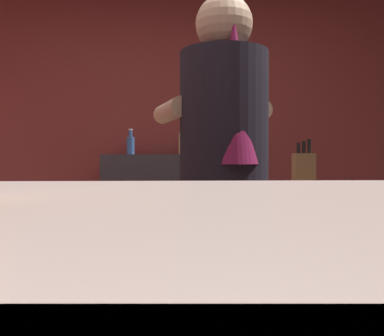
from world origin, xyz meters
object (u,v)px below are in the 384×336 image
Objects in this scene: knife_block at (304,172)px; chefs_knife at (270,193)px; mixing_bowl at (126,189)px; bottle_vinegar at (182,142)px; bottle_soy at (131,145)px; bartender at (224,181)px.

chefs_knife is (-0.19, -0.06, -0.10)m from knife_block.
chefs_knife is (0.70, -0.02, -0.02)m from mixing_bowl.
knife_block is 1.04× the size of bottle_vinegar.
bottle_soy is at bearing 127.93° from knife_block.
mixing_bowl is at bearing -85.28° from bottle_soy.
knife_block is 0.89m from mixing_bowl.
knife_block is 0.22m from chefs_knife.
chefs_knife is at bearing -48.57° from bartender.
bartender reaches higher than mixing_bowl.
mixing_bowl is at bearing -102.64° from bottle_vinegar.
bottle_vinegar reaches higher than bottle_soy.
bartender is 1.83m from bottle_soy.
bartender is at bearing -73.07° from bottle_soy.
knife_block is at bearing 2.60° from mixing_bowl.
knife_block is at bearing -66.83° from bottle_vinegar.
bottle_soy is at bearing 94.72° from mixing_bowl.
knife_block is 1.55× the size of mixing_bowl.
bottle_vinegar is at bearing 9.20° from bottle_soy.
mixing_bowl is 0.86× the size of bottle_soy.
bartender is 0.50m from chefs_knife.
bottle_soy is (-0.11, 1.32, 0.26)m from mixing_bowl.
bottle_vinegar is at bearing 113.17° from knife_block.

